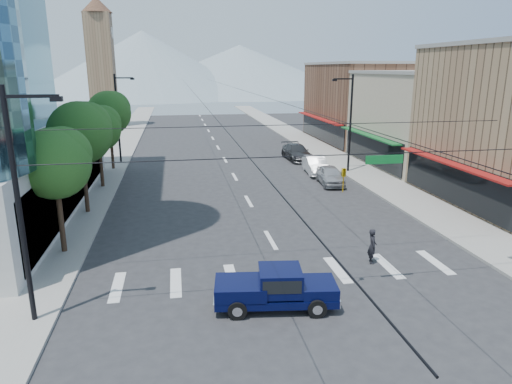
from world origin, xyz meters
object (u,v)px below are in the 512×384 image
at_px(pedestrian, 372,246).
at_px(parked_car_far, 297,152).
at_px(parked_car_mid, 315,165).
at_px(parked_car_near, 330,175).
at_px(pickup_truck, 275,288).

height_order(pedestrian, parked_car_far, pedestrian).
bearing_deg(parked_car_mid, parked_car_near, -84.98).
bearing_deg(parked_car_far, pedestrian, -99.24).
distance_m(parked_car_mid, parked_car_far, 6.78).
height_order(pedestrian, parked_car_mid, pedestrian).
bearing_deg(parked_car_far, parked_car_mid, -92.39).
height_order(parked_car_near, parked_car_mid, parked_car_mid).
distance_m(pedestrian, parked_car_mid, 20.25).
distance_m(pickup_truck, pedestrian, 6.75).
height_order(parked_car_near, parked_car_far, parked_car_far).
height_order(pickup_truck, pedestrian, pedestrian).
relative_size(pedestrian, parked_car_mid, 0.36).
relative_size(pickup_truck, parked_car_far, 0.93).
distance_m(pickup_truck, parked_car_mid, 25.17).
bearing_deg(parked_car_near, parked_car_far, 94.98).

